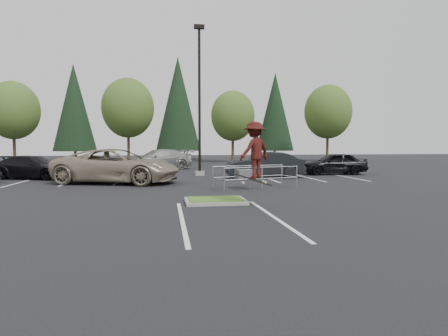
{
  "coord_description": "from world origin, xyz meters",
  "views": [
    {
      "loc": [
        -1.79,
        -13.53,
        2.16
      ],
      "look_at": [
        0.55,
        1.5,
        1.18
      ],
      "focal_mm": 30.0,
      "sensor_mm": 36.0,
      "label": 1
    }
  ],
  "objects": [
    {
      "name": "conif_b",
      "position": [
        0.0,
        40.5,
        7.85
      ],
      "size": [
        6.38,
        6.38,
        14.5
      ],
      "color": "#38281C",
      "rests_on": "ground"
    },
    {
      "name": "decid_a",
      "position": [
        -18.01,
        30.03,
        5.58
      ],
      "size": [
        5.44,
        5.44,
        8.91
      ],
      "color": "#38281C",
      "rests_on": "ground"
    },
    {
      "name": "grass_median",
      "position": [
        0.0,
        0.0,
        0.08
      ],
      "size": [
        2.2,
        1.6,
        0.16
      ],
      "color": "gray",
      "rests_on": "ground"
    },
    {
      "name": "ground",
      "position": [
        0.0,
        0.0,
        0.0
      ],
      "size": [
        120.0,
        120.0,
        0.0
      ],
      "primitive_type": "plane",
      "color": "black",
      "rests_on": "ground"
    },
    {
      "name": "decid_d",
      "position": [
        17.99,
        30.33,
        5.91
      ],
      "size": [
        5.76,
        5.76,
        9.43
      ],
      "color": "#38281C",
      "rests_on": "ground"
    },
    {
      "name": "car_r_black",
      "position": [
        10.0,
        11.5,
        0.78
      ],
      "size": [
        4.68,
        2.1,
        1.56
      ],
      "primitive_type": "imported",
      "rotation": [
        0.0,
        0.0,
        4.66
      ],
      "color": "black",
      "rests_on": "ground"
    },
    {
      "name": "car_l_tan",
      "position": [
        -4.5,
        7.73,
        0.95
      ],
      "size": [
        7.46,
        5.11,
        1.9
      ],
      "primitive_type": "imported",
      "rotation": [
        0.0,
        0.0,
        1.25
      ],
      "color": "gray",
      "rests_on": "ground"
    },
    {
      "name": "conif_c",
      "position": [
        14.0,
        39.5,
        6.85
      ],
      "size": [
        5.5,
        5.5,
        12.5
      ],
      "color": "#38281C",
      "rests_on": "ground"
    },
    {
      "name": "decid_b",
      "position": [
        -6.01,
        30.53,
        6.04
      ],
      "size": [
        5.89,
        5.89,
        9.64
      ],
      "color": "#38281C",
      "rests_on": "ground"
    },
    {
      "name": "conif_a",
      "position": [
        -14.0,
        40.0,
        7.1
      ],
      "size": [
        5.72,
        5.72,
        13.0
      ],
      "color": "#38281C",
      "rests_on": "ground"
    },
    {
      "name": "car_l_black",
      "position": [
        -10.0,
        11.1,
        0.72
      ],
      "size": [
        5.35,
        3.56,
        1.44
      ],
      "primitive_type": "imported",
      "rotation": [
        0.0,
        0.0,
        1.23
      ],
      "color": "black",
      "rests_on": "ground"
    },
    {
      "name": "skateboarder",
      "position": [
        1.2,
        -1.0,
        1.93
      ],
      "size": [
        1.45,
        1.29,
        2.23
      ],
      "rotation": [
        0.0,
        0.0,
        3.7
      ],
      "color": "black",
      "rests_on": "ground"
    },
    {
      "name": "car_far_silver",
      "position": [
        -2.34,
        18.53,
        0.85
      ],
      "size": [
        6.35,
        4.56,
        1.71
      ],
      "primitive_type": "imported",
      "rotation": [
        0.0,
        0.0,
        5.13
      ],
      "color": "#9C9B97",
      "rests_on": "ground"
    },
    {
      "name": "stall_lines",
      "position": [
        -1.35,
        6.02,
        0.0
      ],
      "size": [
        22.62,
        17.6,
        0.01
      ],
      "color": "silver",
      "rests_on": "ground"
    },
    {
      "name": "car_r_charc",
      "position": [
        4.5,
        9.87,
        0.82
      ],
      "size": [
        5.03,
        1.84,
        1.65
      ],
      "primitive_type": "imported",
      "rotation": [
        0.0,
        0.0,
        4.69
      ],
      "color": "black",
      "rests_on": "ground"
    },
    {
      "name": "decid_c",
      "position": [
        5.99,
        29.83,
        5.25
      ],
      "size": [
        5.12,
        5.12,
        8.38
      ],
      "color": "#38281C",
      "rests_on": "ground"
    },
    {
      "name": "light_pole",
      "position": [
        0.5,
        12.0,
        4.56
      ],
      "size": [
        0.7,
        0.6,
        10.12
      ],
      "color": "gray",
      "rests_on": "ground"
    },
    {
      "name": "cart_corral",
      "position": [
        2.07,
        4.01,
        0.7
      ],
      "size": [
        4.15,
        2.34,
        1.12
      ],
      "rotation": [
        0.0,
        0.0,
        0.25
      ],
      "color": "#919499",
      "rests_on": "ground"
    }
  ]
}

